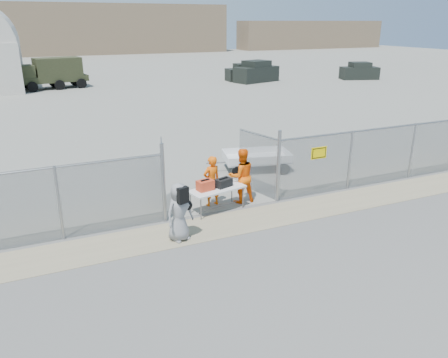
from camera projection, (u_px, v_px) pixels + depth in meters
name	position (u px, v px, depth m)	size (l,w,h in m)	color
ground	(252.00, 236.00, 12.64)	(160.00, 160.00, 0.00)	#4E4E4E
tarmac_inside	(81.00, 77.00, 48.82)	(160.00, 80.00, 0.01)	gray
dirt_strip	(237.00, 222.00, 13.50)	(44.00, 1.60, 0.01)	gray
distant_hills	(84.00, 29.00, 80.19)	(140.00, 6.00, 9.00)	#7F684F
chain_link_fence	(224.00, 179.00, 13.99)	(40.00, 0.20, 2.20)	gray
folding_table	(217.00, 199.00, 14.22)	(1.86, 0.77, 0.79)	white
orange_bag	(205.00, 185.00, 13.87)	(0.51, 0.34, 0.32)	#D94221
black_duffel	(224.00, 183.00, 14.17)	(0.55, 0.32, 0.27)	black
security_worker_left	(212.00, 181.00, 14.48)	(0.63, 0.42, 1.73)	#FF6108
security_worker_right	(241.00, 176.00, 14.74)	(0.92, 0.72, 1.89)	#FF6108
visitor	(179.00, 212.00, 12.17)	(0.83, 0.54, 1.70)	gray
utility_trailer	(256.00, 160.00, 18.11)	(3.48, 1.79, 0.84)	white
military_truck	(53.00, 73.00, 39.89)	(5.78, 2.13, 2.76)	#2F331C
parked_vehicle_near	(256.00, 72.00, 44.44)	(4.61, 2.09, 2.09)	black
parked_vehicle_mid	(244.00, 72.00, 45.49)	(3.76, 1.70, 1.70)	black
parked_vehicle_far	(359.00, 71.00, 46.54)	(3.87, 1.75, 1.75)	black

